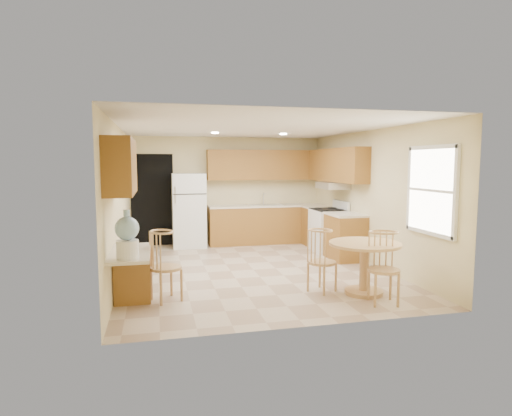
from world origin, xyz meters
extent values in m
plane|color=tan|center=(0.00, 0.00, 0.00)|extent=(5.50, 5.50, 0.00)
cube|color=white|center=(0.00, 0.00, 2.50)|extent=(4.50, 5.50, 0.02)
cube|color=beige|center=(0.00, 2.75, 1.25)|extent=(4.50, 0.02, 2.50)
cube|color=beige|center=(0.00, -2.75, 1.25)|extent=(4.50, 0.02, 2.50)
cube|color=beige|center=(-2.25, 0.00, 1.25)|extent=(0.02, 5.50, 2.50)
cube|color=beige|center=(2.25, 0.00, 1.25)|extent=(0.02, 5.50, 2.50)
cube|color=black|center=(-1.75, 2.73, 1.05)|extent=(0.90, 0.02, 2.10)
cube|color=#956325|center=(0.88, 2.45, 0.43)|extent=(2.75, 0.60, 0.87)
cube|color=beige|center=(0.88, 2.45, 0.89)|extent=(2.75, 0.63, 0.04)
cube|color=#956325|center=(1.95, 1.85, 0.43)|extent=(0.60, 0.59, 0.87)
cube|color=beige|center=(1.95, 1.85, 0.89)|extent=(0.63, 0.59, 0.04)
cube|color=#956325|center=(1.95, 0.40, 0.43)|extent=(0.60, 0.80, 0.87)
cube|color=beige|center=(1.95, 0.40, 0.89)|extent=(0.63, 0.80, 0.04)
cube|color=#956325|center=(0.88, 2.58, 1.85)|extent=(2.75, 0.33, 0.70)
cube|color=#956325|center=(2.08, 1.21, 1.85)|extent=(0.33, 2.42, 0.70)
cube|color=#956325|center=(-2.08, -1.60, 1.85)|extent=(0.33, 1.40, 0.70)
cube|color=silver|center=(0.85, 2.45, 0.91)|extent=(0.78, 0.44, 0.01)
cube|color=silver|center=(2.00, 1.18, 1.42)|extent=(0.50, 0.76, 0.14)
cube|color=#956325|center=(-2.00, -1.32, 0.36)|extent=(0.48, 0.42, 0.72)
cube|color=beige|center=(-2.00, -1.70, 0.75)|extent=(0.50, 1.20, 0.04)
cube|color=white|center=(2.23, -1.85, 1.50)|extent=(0.05, 1.00, 1.20)
cube|color=white|center=(2.22, -1.85, 2.12)|extent=(0.05, 1.10, 0.06)
cube|color=white|center=(2.22, -1.85, 0.88)|extent=(0.05, 1.10, 0.06)
cube|color=white|center=(2.22, -2.38, 1.50)|extent=(0.05, 0.06, 1.28)
cube|color=white|center=(2.22, -1.32, 1.50)|extent=(0.05, 0.06, 1.28)
cylinder|color=white|center=(-0.50, 1.20, 2.48)|extent=(0.14, 0.14, 0.02)
cylinder|color=white|center=(0.90, 1.20, 2.48)|extent=(0.14, 0.14, 0.02)
cube|color=white|center=(-0.95, 2.40, 0.83)|extent=(0.73, 0.69, 1.66)
cube|color=black|center=(-0.95, 2.05, 1.22)|extent=(0.72, 0.01, 0.02)
cube|color=silver|center=(-1.26, 2.04, 1.13)|extent=(0.03, 0.03, 0.18)
cube|color=silver|center=(-1.26, 2.04, 1.32)|extent=(0.03, 0.03, 0.14)
cube|color=white|center=(1.92, 1.18, 0.45)|extent=(0.65, 0.76, 0.90)
cube|color=black|center=(1.92, 1.18, 0.91)|extent=(0.64, 0.75, 0.02)
cube|color=white|center=(2.20, 1.18, 1.00)|extent=(0.06, 0.76, 0.18)
cylinder|color=tan|center=(1.25, -1.75, 0.03)|extent=(0.55, 0.55, 0.06)
cylinder|color=tan|center=(1.25, -1.75, 0.37)|extent=(0.14, 0.14, 0.68)
cylinder|color=tan|center=(1.25, -1.75, 0.74)|extent=(1.02, 1.02, 0.04)
cylinder|color=tan|center=(0.70, -1.50, 0.44)|extent=(0.41, 0.41, 0.04)
cylinder|color=tan|center=(0.55, -1.35, 0.22)|extent=(0.03, 0.03, 0.44)
cylinder|color=tan|center=(0.84, -1.35, 0.22)|extent=(0.03, 0.03, 0.44)
cylinder|color=tan|center=(0.55, -1.65, 0.22)|extent=(0.03, 0.03, 0.44)
cylinder|color=tan|center=(0.84, -1.65, 0.22)|extent=(0.03, 0.03, 0.44)
cylinder|color=tan|center=(1.30, -2.20, 0.46)|extent=(0.43, 0.43, 0.04)
cylinder|color=tan|center=(1.15, -2.05, 0.23)|extent=(0.04, 0.04, 0.46)
cylinder|color=tan|center=(1.45, -2.05, 0.23)|extent=(0.04, 0.04, 0.46)
cylinder|color=tan|center=(1.15, -2.35, 0.23)|extent=(0.04, 0.04, 0.46)
cylinder|color=tan|center=(1.45, -2.35, 0.23)|extent=(0.04, 0.04, 0.46)
cylinder|color=tan|center=(-1.55, -1.40, 0.46)|extent=(0.43, 0.43, 0.04)
cylinder|color=tan|center=(-1.70, -1.25, 0.23)|extent=(0.04, 0.04, 0.46)
cylinder|color=tan|center=(-1.40, -1.25, 0.23)|extent=(0.04, 0.04, 0.46)
cylinder|color=tan|center=(-1.70, -1.55, 0.23)|extent=(0.04, 0.04, 0.46)
cylinder|color=tan|center=(-1.40, -1.55, 0.23)|extent=(0.04, 0.04, 0.46)
cylinder|color=white|center=(-2.00, -2.12, 0.88)|extent=(0.26, 0.26, 0.22)
sphere|color=#8EB9DC|center=(-2.00, -2.12, 1.13)|extent=(0.28, 0.28, 0.28)
cylinder|color=#8EB9DC|center=(-2.00, -2.12, 1.31)|extent=(0.07, 0.07, 0.08)
camera|label=1|loc=(-1.65, -7.28, 1.89)|focal=30.00mm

